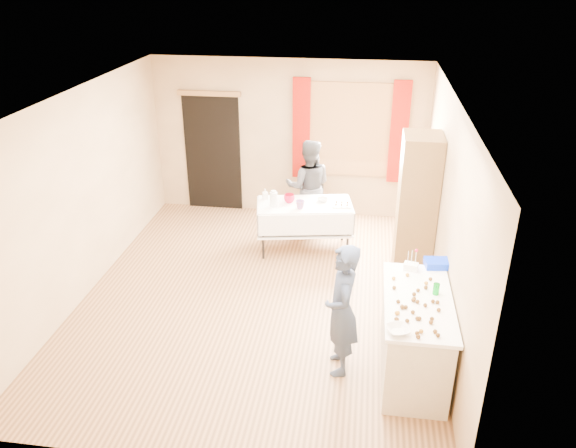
% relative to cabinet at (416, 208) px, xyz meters
% --- Properties ---
extents(floor, '(4.50, 5.50, 0.02)m').
position_rel_cabinet_xyz_m(floor, '(-1.99, -0.88, -1.01)').
color(floor, '#9E7047').
rests_on(floor, ground).
extents(ceiling, '(4.50, 5.50, 0.02)m').
position_rel_cabinet_xyz_m(ceiling, '(-1.99, -0.88, 1.61)').
color(ceiling, white).
rests_on(ceiling, floor).
extents(wall_back, '(4.50, 0.02, 2.60)m').
position_rel_cabinet_xyz_m(wall_back, '(-1.99, 1.88, 0.30)').
color(wall_back, tan).
rests_on(wall_back, floor).
extents(wall_front, '(4.50, 0.02, 2.60)m').
position_rel_cabinet_xyz_m(wall_front, '(-1.99, -3.64, 0.30)').
color(wall_front, tan).
rests_on(wall_front, floor).
extents(wall_left, '(0.02, 5.50, 2.60)m').
position_rel_cabinet_xyz_m(wall_left, '(-4.25, -0.88, 0.30)').
color(wall_left, tan).
rests_on(wall_left, floor).
extents(wall_right, '(0.02, 5.50, 2.60)m').
position_rel_cabinet_xyz_m(wall_right, '(0.27, -0.88, 0.30)').
color(wall_right, tan).
rests_on(wall_right, floor).
extents(window_frame, '(1.32, 0.06, 1.52)m').
position_rel_cabinet_xyz_m(window_frame, '(-0.99, 1.84, 0.50)').
color(window_frame, olive).
rests_on(window_frame, wall_back).
extents(window_pane, '(1.20, 0.02, 1.40)m').
position_rel_cabinet_xyz_m(window_pane, '(-0.99, 1.82, 0.50)').
color(window_pane, white).
rests_on(window_pane, wall_back).
extents(curtain_left, '(0.28, 0.06, 1.65)m').
position_rel_cabinet_xyz_m(curtain_left, '(-1.77, 1.79, 0.50)').
color(curtain_left, maroon).
rests_on(curtain_left, wall_back).
extents(curtain_right, '(0.28, 0.06, 1.65)m').
position_rel_cabinet_xyz_m(curtain_right, '(-0.21, 1.79, 0.50)').
color(curtain_right, maroon).
rests_on(curtain_right, wall_back).
extents(doorway, '(0.95, 0.04, 2.00)m').
position_rel_cabinet_xyz_m(doorway, '(-3.29, 1.85, 0.00)').
color(doorway, black).
rests_on(doorway, floor).
extents(door_lintel, '(1.05, 0.06, 0.08)m').
position_rel_cabinet_xyz_m(door_lintel, '(-3.29, 1.82, 1.02)').
color(door_lintel, olive).
rests_on(door_lintel, wall_back).
extents(cabinet, '(0.50, 0.60, 2.00)m').
position_rel_cabinet_xyz_m(cabinet, '(0.00, 0.00, 0.00)').
color(cabinet, brown).
rests_on(cabinet, floor).
extents(counter, '(0.68, 1.44, 0.91)m').
position_rel_cabinet_xyz_m(counter, '(-0.10, -2.11, -0.55)').
color(counter, beige).
rests_on(counter, floor).
extents(party_table, '(1.50, 0.96, 0.75)m').
position_rel_cabinet_xyz_m(party_table, '(-1.56, 0.49, -0.55)').
color(party_table, black).
rests_on(party_table, floor).
extents(chair, '(0.49, 0.49, 0.94)m').
position_rel_cabinet_xyz_m(chair, '(-1.50, 1.39, -0.72)').
color(chair, black).
rests_on(chair, floor).
extents(girl, '(0.64, 0.51, 1.47)m').
position_rel_cabinet_xyz_m(girl, '(-0.86, -2.16, -0.26)').
color(girl, '#222D47').
rests_on(girl, floor).
extents(woman, '(0.84, 0.71, 1.52)m').
position_rel_cabinet_xyz_m(woman, '(-1.57, 1.15, -0.24)').
color(woman, black).
rests_on(woman, floor).
extents(soda_can, '(0.07, 0.07, 0.12)m').
position_rel_cabinet_xyz_m(soda_can, '(0.08, -1.99, -0.03)').
color(soda_can, '#078618').
rests_on(soda_can, counter).
extents(mixing_bowl, '(0.35, 0.35, 0.05)m').
position_rel_cabinet_xyz_m(mixing_bowl, '(-0.33, -2.70, -0.06)').
color(mixing_bowl, white).
rests_on(mixing_bowl, counter).
extents(foam_block, '(0.17, 0.13, 0.08)m').
position_rel_cabinet_xyz_m(foam_block, '(-0.15, -1.52, -0.05)').
color(foam_block, white).
rests_on(foam_block, counter).
extents(blue_basket, '(0.32, 0.24, 0.08)m').
position_rel_cabinet_xyz_m(blue_basket, '(0.16, -1.41, -0.05)').
color(blue_basket, '#0729D4').
rests_on(blue_basket, counter).
extents(pitcher, '(0.15, 0.15, 0.22)m').
position_rel_cabinet_xyz_m(pitcher, '(-1.99, 0.33, -0.14)').
color(pitcher, silver).
rests_on(pitcher, party_table).
extents(cup_red, '(0.17, 0.17, 0.12)m').
position_rel_cabinet_xyz_m(cup_red, '(-1.79, 0.51, -0.19)').
color(cup_red, '#AE0425').
rests_on(cup_red, party_table).
extents(cup_rainbow, '(0.14, 0.14, 0.12)m').
position_rel_cabinet_xyz_m(cup_rainbow, '(-1.60, 0.31, -0.19)').
color(cup_rainbow, red).
rests_on(cup_rainbow, party_table).
extents(small_bowl, '(0.17, 0.17, 0.05)m').
position_rel_cabinet_xyz_m(small_bowl, '(-1.30, 0.62, -0.22)').
color(small_bowl, white).
rests_on(small_bowl, party_table).
extents(pastry_tray, '(0.30, 0.23, 0.02)m').
position_rel_cabinet_xyz_m(pastry_tray, '(-1.01, 0.49, -0.24)').
color(pastry_tray, white).
rests_on(pastry_tray, party_table).
extents(bottle, '(0.13, 0.13, 0.16)m').
position_rel_cabinet_xyz_m(bottle, '(-2.16, 0.58, -0.17)').
color(bottle, white).
rests_on(bottle, party_table).
extents(cake_balls, '(0.46, 1.13, 0.04)m').
position_rel_cabinet_xyz_m(cake_balls, '(-0.14, -2.29, -0.07)').
color(cake_balls, '#3F2314').
rests_on(cake_balls, counter).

